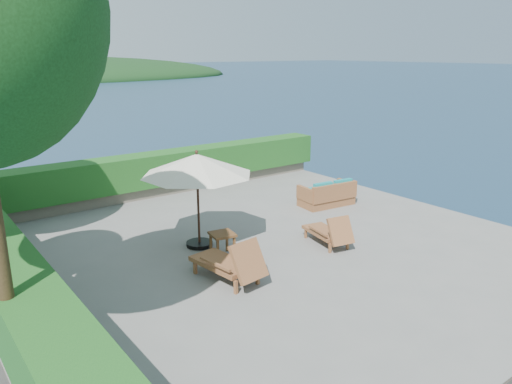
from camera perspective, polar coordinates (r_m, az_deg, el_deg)
ground at (r=11.92m, az=1.16°, el=-6.16°), size 12.00×12.00×0.00m
foundation at (r=12.58m, az=1.12°, el=-12.73°), size 12.00×12.00×3.00m
ocean at (r=13.34m, az=1.09°, el=-18.21°), size 600.00×600.00×0.00m
offshore_island at (r=152.24m, az=-25.35°, el=11.53°), size 126.00×57.60×12.60m
planter_wall_far at (r=16.41m, az=-10.97°, el=0.39°), size 12.00×0.60×0.36m
planter_wall_left at (r=9.76m, az=-26.33°, el=-11.97°), size 0.60×12.00×0.36m
hedge_far at (r=16.24m, az=-11.10°, el=2.67°), size 12.40×0.90×1.00m
hedge_left at (r=9.49m, az=-26.82°, el=-8.37°), size 0.90×12.40×1.00m
patio_umbrella at (r=11.41m, az=-6.77°, el=3.02°), size 3.17×3.17×2.31m
lounge_left at (r=10.03m, az=-2.92°, el=-8.06°), size 0.90×1.76×0.97m
lounge_right at (r=11.96m, az=8.39°, el=-4.52°), size 0.83×1.50×0.82m
side_table at (r=11.23m, az=-3.87°, el=-5.16°), size 0.59×0.59×0.55m
wicker_loveseat at (r=15.02m, az=8.18°, el=-0.39°), size 1.72×1.00×0.80m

